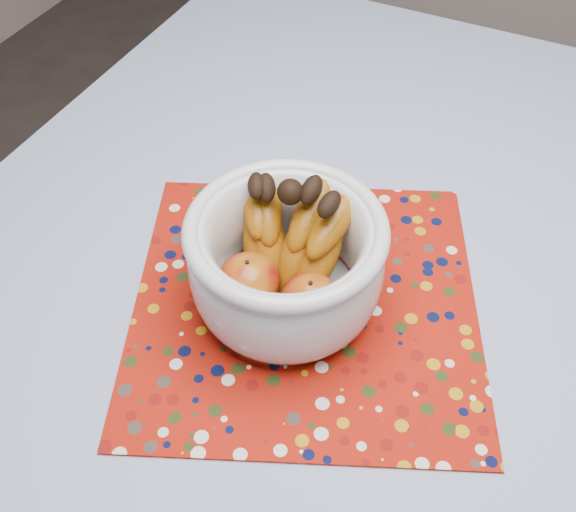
{
  "coord_description": "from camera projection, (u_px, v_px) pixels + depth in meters",
  "views": [
    {
      "loc": [
        0.09,
        -0.6,
        1.44
      ],
      "look_at": [
        -0.14,
        -0.12,
        0.85
      ],
      "focal_mm": 42.0,
      "sensor_mm": 36.0,
      "label": 1
    }
  ],
  "objects": [
    {
      "name": "table",
      "position": [
        412.0,
        313.0,
        0.96
      ],
      "size": [
        1.2,
        1.2,
        0.75
      ],
      "color": "brown",
      "rests_on": "ground"
    },
    {
      "name": "tablecloth",
      "position": [
        420.0,
        276.0,
        0.9
      ],
      "size": [
        1.32,
        1.32,
        0.01
      ],
      "primitive_type": "cube",
      "color": "#657FA8",
      "rests_on": "table"
    },
    {
      "name": "placemat",
      "position": [
        305.0,
        302.0,
        0.86
      ],
      "size": [
        0.57,
        0.57,
        0.0
      ],
      "primitive_type": "cube",
      "rotation": [
        0.0,
        0.0,
        0.4
      ],
      "color": "maroon",
      "rests_on": "tablecloth"
    },
    {
      "name": "fruit_bowl",
      "position": [
        284.0,
        251.0,
        0.81
      ],
      "size": [
        0.25,
        0.24,
        0.17
      ],
      "color": "silver",
      "rests_on": "placemat"
    }
  ]
}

